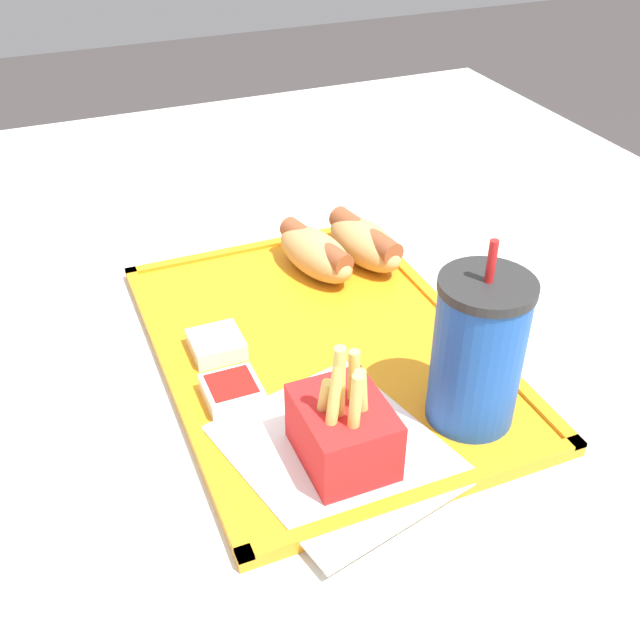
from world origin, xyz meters
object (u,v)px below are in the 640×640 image
(hot_dog_near, at_px, (316,252))
(sauce_cup_mayo, at_px, (216,344))
(hot_dog_far, at_px, (365,242))
(sauce_cup_ketchup, at_px, (232,391))
(soda_cup, at_px, (478,352))
(fries_carton, at_px, (343,430))

(hot_dog_near, xyz_separation_m, sauce_cup_mayo, (0.10, -0.14, -0.02))
(hot_dog_far, distance_m, sauce_cup_mayo, 0.22)
(hot_dog_near, relative_size, sauce_cup_ketchup, 2.57)
(soda_cup, height_order, sauce_cup_mayo, soda_cup)
(hot_dog_far, bearing_deg, soda_cup, -5.82)
(hot_dog_far, xyz_separation_m, hot_dog_near, (0.00, -0.06, -0.00))
(soda_cup, relative_size, sauce_cup_ketchup, 3.55)
(hot_dog_far, height_order, sauce_cup_ketchup, hot_dog_far)
(fries_carton, bearing_deg, sauce_cup_ketchup, -150.11)
(hot_dog_far, distance_m, fries_carton, 0.31)
(hot_dog_near, height_order, fries_carton, fries_carton)
(hot_dog_far, relative_size, sauce_cup_mayo, 2.55)
(hot_dog_near, relative_size, fries_carton, 1.03)
(soda_cup, bearing_deg, sauce_cup_ketchup, -118.11)
(hot_dog_far, bearing_deg, sauce_cup_mayo, -64.08)
(soda_cup, distance_m, fries_carton, 0.13)
(sauce_cup_mayo, distance_m, sauce_cup_ketchup, 0.07)
(hot_dog_far, bearing_deg, hot_dog_near, -90.00)
(soda_cup, relative_size, hot_dog_far, 1.39)
(hot_dog_far, height_order, fries_carton, fries_carton)
(fries_carton, height_order, sauce_cup_mayo, fries_carton)
(fries_carton, bearing_deg, sauce_cup_mayo, -163.14)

